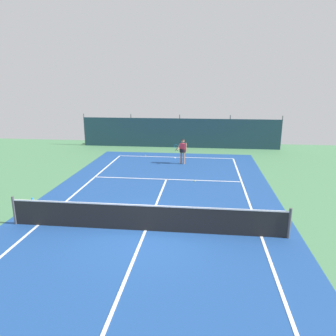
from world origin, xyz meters
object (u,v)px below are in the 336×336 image
object	(u,v)px
tennis_player	(182,150)
tennis_ball_midcourt	(195,181)
tennis_net	(145,218)
tennis_ball_near_player	(150,211)
tennis_ball_by_sideline	(146,155)
water_bottle	(32,200)
parked_car	(172,133)

from	to	relation	value
tennis_player	tennis_ball_midcourt	bearing A→B (deg)	122.48
tennis_net	tennis_ball_near_player	xyz separation A→B (m)	(-0.11, 1.71, -0.48)
tennis_net	tennis_ball_by_sideline	bearing A→B (deg)	100.36
tennis_ball_near_player	water_bottle	world-z (taller)	water_bottle
tennis_player	parked_car	bearing A→B (deg)	-60.94
tennis_net	tennis_ball_midcourt	world-z (taller)	tennis_net
parked_car	tennis_ball_near_player	bearing A→B (deg)	-85.17
tennis_player	parked_car	size ratio (longest dim) A/B	0.38
tennis_net	tennis_player	xyz separation A→B (m)	(0.63, 10.03, 0.45)
parked_car	water_bottle	size ratio (longest dim) A/B	17.76
tennis_player	parked_car	xyz separation A→B (m)	(-1.54, 8.05, -0.12)
tennis_net	tennis_ball_midcourt	size ratio (longest dim) A/B	153.33
tennis_player	tennis_ball_near_player	distance (m)	8.40
tennis_ball_by_sideline	tennis_ball_near_player	bearing A→B (deg)	-78.58
parked_car	water_bottle	bearing A→B (deg)	-104.16
tennis_ball_near_player	tennis_ball_midcourt	bearing A→B (deg)	69.09
parked_car	tennis_ball_midcourt	bearing A→B (deg)	-76.02
tennis_net	tennis_player	distance (m)	10.06
tennis_ball_near_player	tennis_net	bearing A→B (deg)	-86.25
tennis_net	parked_car	size ratio (longest dim) A/B	2.37
tennis_net	water_bottle	distance (m)	5.95
tennis_ball_midcourt	water_bottle	world-z (taller)	water_bottle
tennis_net	tennis_ball_by_sideline	world-z (taller)	tennis_net
tennis_player	water_bottle	distance (m)	10.03
tennis_net	tennis_ball_near_player	world-z (taller)	tennis_net
tennis_ball_by_sideline	tennis_ball_midcourt	bearing A→B (deg)	-57.33
tennis_ball_by_sideline	tennis_player	bearing A→B (deg)	-36.80
tennis_net	water_bottle	size ratio (longest dim) A/B	42.17
tennis_player	tennis_ball_midcourt	size ratio (longest dim) A/B	24.85
tennis_ball_near_player	tennis_ball_by_sideline	bearing A→B (deg)	101.42
water_bottle	tennis_net	bearing A→B (deg)	-21.37
tennis_ball_midcourt	tennis_ball_near_player	bearing A→B (deg)	-110.91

